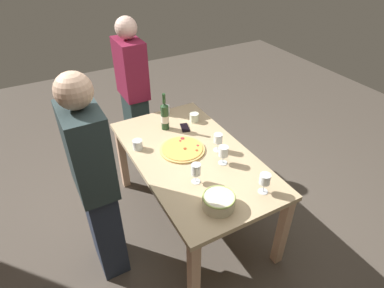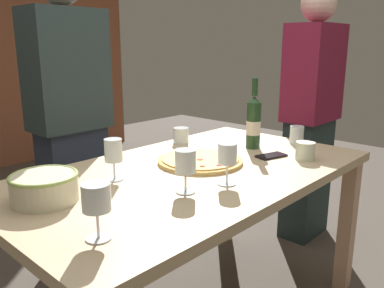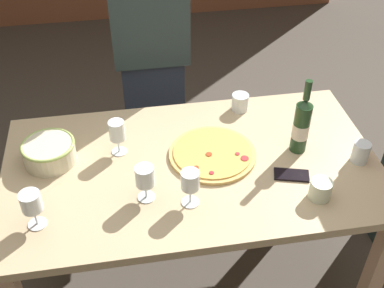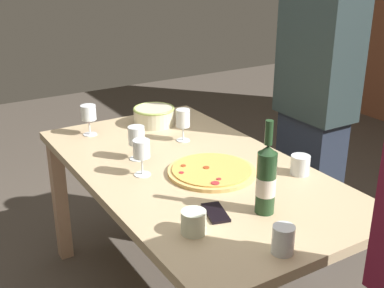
# 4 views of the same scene
# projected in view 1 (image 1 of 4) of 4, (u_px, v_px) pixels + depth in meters

# --- Properties ---
(ground_plane) EXTENTS (8.00, 8.00, 0.00)m
(ground_plane) POSITION_uv_depth(u_px,v_px,m) (192.00, 217.00, 3.10)
(ground_plane) COLOR #4E453C
(dining_table) EXTENTS (1.60, 0.90, 0.75)m
(dining_table) POSITION_uv_depth(u_px,v_px,m) (192.00, 164.00, 2.72)
(dining_table) COLOR tan
(dining_table) RESTS_ON ground
(pizza) EXTENTS (0.38, 0.38, 0.02)m
(pizza) POSITION_uv_depth(u_px,v_px,m) (182.00, 149.00, 2.71)
(pizza) COLOR #DEB064
(pizza) RESTS_ON dining_table
(serving_bowl) EXTENTS (0.23, 0.23, 0.10)m
(serving_bowl) POSITION_uv_depth(u_px,v_px,m) (219.00, 201.00, 2.16)
(serving_bowl) COLOR beige
(serving_bowl) RESTS_ON dining_table
(wine_bottle) EXTENTS (0.07, 0.07, 0.35)m
(wine_bottle) POSITION_uv_depth(u_px,v_px,m) (165.00, 116.00, 2.92)
(wine_bottle) COLOR #224122
(wine_bottle) RESTS_ON dining_table
(wine_glass_near_pizza) EXTENTS (0.08, 0.08, 0.16)m
(wine_glass_near_pizza) POSITION_uv_depth(u_px,v_px,m) (265.00, 180.00, 2.24)
(wine_glass_near_pizza) COLOR white
(wine_glass_near_pizza) RESTS_ON dining_table
(wine_glass_by_bottle) EXTENTS (0.07, 0.07, 0.16)m
(wine_glass_by_bottle) POSITION_uv_depth(u_px,v_px,m) (196.00, 170.00, 2.33)
(wine_glass_by_bottle) COLOR white
(wine_glass_by_bottle) RESTS_ON dining_table
(wine_glass_far_left) EXTENTS (0.08, 0.08, 0.16)m
(wine_glass_far_left) POSITION_uv_depth(u_px,v_px,m) (223.00, 152.00, 2.52)
(wine_glass_far_left) COLOR white
(wine_glass_far_left) RESTS_ON dining_table
(wine_glass_far_right) EXTENTS (0.07, 0.07, 0.16)m
(wine_glass_far_right) POSITION_uv_depth(u_px,v_px,m) (218.00, 139.00, 2.65)
(wine_glass_far_right) COLOR white
(wine_glass_far_right) RESTS_ON dining_table
(cup_amber) EXTENTS (0.09, 0.09, 0.08)m
(cup_amber) POSITION_uv_depth(u_px,v_px,m) (194.00, 117.00, 3.08)
(cup_amber) COLOR silver
(cup_amber) RESTS_ON dining_table
(cup_ceramic) EXTENTS (0.08, 0.08, 0.08)m
(cup_ceramic) POSITION_uv_depth(u_px,v_px,m) (138.00, 145.00, 2.71)
(cup_ceramic) COLOR white
(cup_ceramic) RESTS_ON dining_table
(cup_spare) EXTENTS (0.07, 0.07, 0.09)m
(cup_spare) POSITION_uv_depth(u_px,v_px,m) (166.00, 110.00, 3.18)
(cup_spare) COLOR white
(cup_spare) RESTS_ON dining_table
(cell_phone) EXTENTS (0.16, 0.11, 0.01)m
(cell_phone) POSITION_uv_depth(u_px,v_px,m) (185.00, 128.00, 3.00)
(cell_phone) COLOR black
(cell_phone) RESTS_ON dining_table
(person_host) EXTENTS (0.39, 0.24, 1.61)m
(person_host) POSITION_uv_depth(u_px,v_px,m) (134.00, 93.00, 3.45)
(person_host) COLOR #213130
(person_host) RESTS_ON ground
(person_guest_left) EXTENTS (0.40, 0.24, 1.67)m
(person_guest_left) POSITION_uv_depth(u_px,v_px,m) (95.00, 184.00, 2.22)
(person_guest_left) COLOR #242C3D
(person_guest_left) RESTS_ON ground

